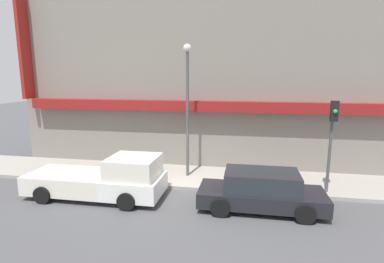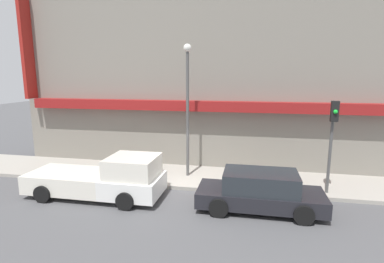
# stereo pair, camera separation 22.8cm
# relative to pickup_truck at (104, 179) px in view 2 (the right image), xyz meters

# --- Properties ---
(ground_plane) EXTENTS (80.00, 80.00, 0.00)m
(ground_plane) POSITION_rel_pickup_truck_xyz_m (3.13, 1.28, -0.77)
(ground_plane) COLOR #4C4C4F
(sidewalk) EXTENTS (36.00, 3.14, 0.16)m
(sidewalk) POSITION_rel_pickup_truck_xyz_m (3.13, 2.85, -0.69)
(sidewalk) COLOR #9E998E
(sidewalk) RESTS_ON ground
(building) EXTENTS (19.80, 3.80, 10.76)m
(building) POSITION_rel_pickup_truck_xyz_m (3.11, 5.91, 4.60)
(building) COLOR gray
(building) RESTS_ON ground
(pickup_truck) EXTENTS (5.52, 2.18, 1.75)m
(pickup_truck) POSITION_rel_pickup_truck_xyz_m (0.00, 0.00, 0.00)
(pickup_truck) COLOR white
(pickup_truck) RESTS_ON ground
(parked_car) EXTENTS (4.55, 1.98, 1.45)m
(parked_car) POSITION_rel_pickup_truck_xyz_m (6.15, 0.00, -0.06)
(parked_car) COLOR black
(parked_car) RESTS_ON ground
(fire_hydrant) EXTENTS (0.22, 0.22, 0.73)m
(fire_hydrant) POSITION_rel_pickup_truck_xyz_m (5.18, 2.09, -0.25)
(fire_hydrant) COLOR yellow
(fire_hydrant) RESTS_ON sidewalk
(street_lamp) EXTENTS (0.36, 0.36, 6.11)m
(street_lamp) POSITION_rel_pickup_truck_xyz_m (2.85, 2.82, 3.16)
(street_lamp) COLOR #4C4C4C
(street_lamp) RESTS_ON sidewalk
(traffic_light) EXTENTS (0.28, 0.42, 3.76)m
(traffic_light) POSITION_rel_pickup_truck_xyz_m (8.88, 1.75, 1.97)
(traffic_light) COLOR #4C4C4C
(traffic_light) RESTS_ON sidewalk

